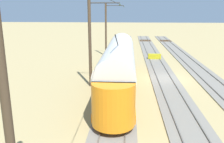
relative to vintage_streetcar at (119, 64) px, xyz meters
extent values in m
plane|color=tan|center=(-4.54, -3.38, -2.26)|extent=(220.00, 220.00, 0.00)
cube|color=slate|center=(-9.08, -3.38, -2.21)|extent=(2.80, 80.00, 0.10)
cube|color=#59544C|center=(-8.36, -3.38, -2.12)|extent=(0.07, 80.00, 0.08)
cube|color=#59544C|center=(-9.79, -3.38, -2.12)|extent=(0.07, 80.00, 0.08)
cube|color=#47331E|center=(-9.08, -35.38, -2.16)|extent=(2.50, 0.24, 0.08)
cube|color=#47331E|center=(-9.08, -34.73, -2.16)|extent=(2.50, 0.24, 0.08)
cube|color=#47331E|center=(-9.08, -34.08, -2.16)|extent=(2.50, 0.24, 0.08)
cube|color=#47331E|center=(-9.08, -33.43, -2.16)|extent=(2.50, 0.24, 0.08)
cube|color=#47331E|center=(-9.08, -32.78, -2.16)|extent=(2.50, 0.24, 0.08)
cube|color=slate|center=(-4.54, -3.38, -2.21)|extent=(2.80, 80.00, 0.10)
cube|color=#59544C|center=(-3.82, -3.38, -2.12)|extent=(0.07, 80.00, 0.08)
cube|color=#59544C|center=(-5.26, -3.38, -2.12)|extent=(0.07, 80.00, 0.08)
cube|color=#47331E|center=(-4.54, -35.38, -2.16)|extent=(2.50, 0.24, 0.08)
cube|color=#47331E|center=(-4.54, -34.73, -2.16)|extent=(2.50, 0.24, 0.08)
cube|color=#47331E|center=(-4.54, -34.08, -2.16)|extent=(2.50, 0.24, 0.08)
cube|color=#47331E|center=(-4.54, -33.43, -2.16)|extent=(2.50, 0.24, 0.08)
cube|color=#47331E|center=(-4.54, -32.78, -2.16)|extent=(2.50, 0.24, 0.08)
cube|color=slate|center=(0.00, -3.38, -2.21)|extent=(2.80, 80.00, 0.10)
cube|color=#59544C|center=(0.72, -3.38, -2.12)|extent=(0.07, 80.00, 0.08)
cube|color=#59544C|center=(-0.72, -3.38, -2.12)|extent=(0.07, 80.00, 0.08)
cube|color=#47331E|center=(0.00, -35.38, -2.16)|extent=(2.50, 0.24, 0.08)
cube|color=#47331E|center=(0.00, -34.73, -2.16)|extent=(2.50, 0.24, 0.08)
cube|color=#47331E|center=(0.00, -34.08, -2.16)|extent=(2.50, 0.24, 0.08)
cube|color=#47331E|center=(0.00, -33.43, -2.16)|extent=(2.50, 0.24, 0.08)
cube|color=#47331E|center=(0.00, -32.78, -2.16)|extent=(2.50, 0.24, 0.08)
cube|color=orange|center=(0.00, 0.01, -1.56)|extent=(2.65, 15.66, 0.55)
cube|color=orange|center=(0.00, 0.01, -0.81)|extent=(2.55, 15.66, 0.95)
cube|color=yellow|center=(0.00, 0.01, 0.19)|extent=(2.55, 15.66, 1.05)
cylinder|color=silver|center=(0.00, 0.01, 0.72)|extent=(2.65, 15.34, 2.65)
cylinder|color=orange|center=(0.00, -7.77, -0.56)|extent=(2.55, 2.55, 2.55)
cylinder|color=orange|center=(0.00, 7.78, -0.56)|extent=(2.55, 2.55, 2.55)
cube|color=black|center=(0.00, -8.91, 0.45)|extent=(1.63, 0.08, 0.36)
cube|color=black|center=(0.00, -8.94, 0.14)|extent=(1.73, 0.06, 0.80)
cube|color=black|center=(-1.30, 0.01, 0.19)|extent=(0.04, 13.15, 0.80)
cube|color=black|center=(1.29, 0.01, 0.19)|extent=(0.04, 13.15, 0.80)
cylinder|color=silver|center=(0.00, -9.03, -0.81)|extent=(0.24, 0.06, 0.24)
cube|color=gray|center=(0.00, -8.97, -1.73)|extent=(1.94, 0.12, 0.20)
cylinder|color=black|center=(0.00, 4.31, 2.65)|extent=(0.07, 3.94, 1.28)
cylinder|color=black|center=(-0.72, -5.00, -1.70)|extent=(0.10, 0.76, 0.76)
cylinder|color=black|center=(0.72, -5.00, -1.70)|extent=(0.10, 0.76, 0.76)
cylinder|color=black|center=(-0.72, 5.02, -1.70)|extent=(0.10, 0.76, 0.76)
cylinder|color=black|center=(0.72, 5.02, -1.70)|extent=(0.10, 0.76, 0.76)
cylinder|color=#423323|center=(2.66, -15.54, 1.70)|extent=(0.28, 0.28, 7.94)
cylinder|color=#2D2D2D|center=(1.33, -15.54, 5.27)|extent=(2.66, 0.10, 0.10)
sphere|color=#334733|center=(0.00, -15.54, 5.12)|extent=(0.16, 0.16, 0.16)
cylinder|color=#423323|center=(2.66, -0.51, 1.70)|extent=(0.28, 0.28, 7.94)
cylinder|color=#2D2D2D|center=(1.33, -0.51, 5.27)|extent=(2.66, 0.10, 0.10)
sphere|color=#334733|center=(0.00, -0.51, 5.12)|extent=(0.16, 0.16, 0.16)
cylinder|color=#423323|center=(2.66, 14.51, 1.70)|extent=(0.28, 0.28, 7.94)
cylinder|color=black|center=(0.00, -0.51, 5.12)|extent=(0.03, 34.05, 0.03)
cylinder|color=black|center=(1.33, -15.54, 5.27)|extent=(2.66, 0.02, 0.02)
cube|color=#B2A519|center=(-4.54, -13.36, -1.86)|extent=(1.80, 0.60, 0.80)
camera|label=1|loc=(-0.83, 20.66, 4.73)|focal=38.24mm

